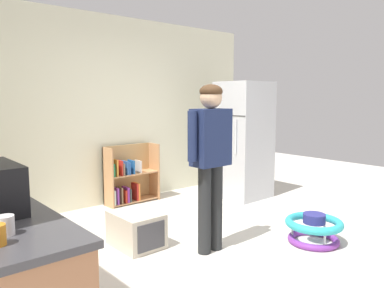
{
  "coord_description": "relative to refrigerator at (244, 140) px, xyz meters",
  "views": [
    {
      "loc": [
        -2.68,
        -2.59,
        1.56
      ],
      "look_at": [
        -0.11,
        0.36,
        1.07
      ],
      "focal_mm": 35.54,
      "sensor_mm": 36.0,
      "label": 1
    }
  ],
  "objects": [
    {
      "name": "ground_plane",
      "position": [
        -1.74,
        -1.27,
        -0.89
      ],
      "size": [
        12.0,
        12.0,
        0.0
      ],
      "primitive_type": "plane",
      "color": "silver",
      "rests_on": "ground"
    },
    {
      "name": "back_wall",
      "position": [
        -1.74,
        1.06,
        0.46
      ],
      "size": [
        5.2,
        0.06,
        2.7
      ],
      "primitive_type": "cube",
      "color": "silver",
      "rests_on": "ground"
    },
    {
      "name": "refrigerator",
      "position": [
        0.0,
        0.0,
        0.0
      ],
      "size": [
        0.73,
        0.68,
        1.78
      ],
      "color": "#B7BABF",
      "rests_on": "ground"
    },
    {
      "name": "bookshelf",
      "position": [
        -1.54,
        0.87,
        -0.53
      ],
      "size": [
        0.8,
        0.28,
        0.85
      ],
      "color": "tan",
      "rests_on": "ground"
    },
    {
      "name": "standing_person",
      "position": [
        -1.86,
        -1.2,
        0.13
      ],
      "size": [
        0.57,
        0.23,
        1.67
      ],
      "color": "#252829",
      "rests_on": "ground"
    },
    {
      "name": "baby_walker",
      "position": [
        -0.88,
        -1.77,
        -0.73
      ],
      "size": [
        0.6,
        0.6,
        0.32
      ],
      "color": "purple",
      "rests_on": "ground"
    },
    {
      "name": "pet_carrier",
      "position": [
        -2.35,
        -0.61,
        -0.71
      ],
      "size": [
        0.42,
        0.55,
        0.36
      ],
      "color": "beige",
      "rests_on": "ground"
    },
    {
      "name": "white_cup",
      "position": [
        -3.94,
        -1.97,
        0.06
      ],
      "size": [
        0.08,
        0.08,
        0.09
      ],
      "primitive_type": "cylinder",
      "color": "white",
      "rests_on": "kitchen_counter"
    },
    {
      "name": "green_cup",
      "position": [
        -3.73,
        -1.03,
        0.06
      ],
      "size": [
        0.08,
        0.08,
        0.09
      ],
      "primitive_type": "cylinder",
      "color": "green",
      "rests_on": "kitchen_counter"
    }
  ]
}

